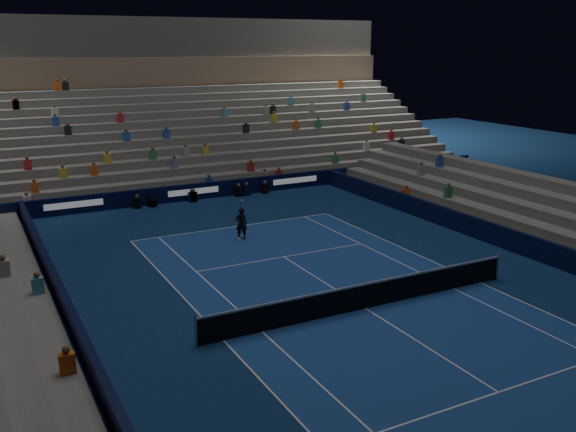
# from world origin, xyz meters

# --- Properties ---
(ground) EXTENTS (90.00, 90.00, 0.00)m
(ground) POSITION_xyz_m (0.00, 0.00, 0.00)
(ground) COLOR #0C254D
(ground) RESTS_ON ground
(court_surface) EXTENTS (10.97, 23.77, 0.01)m
(court_surface) POSITION_xyz_m (0.00, 0.00, 0.01)
(court_surface) COLOR navy
(court_surface) RESTS_ON ground
(sponsor_barrier_far) EXTENTS (44.00, 0.25, 1.00)m
(sponsor_barrier_far) POSITION_xyz_m (0.00, 18.50, 0.50)
(sponsor_barrier_far) COLOR black
(sponsor_barrier_far) RESTS_ON ground
(sponsor_barrier_east) EXTENTS (0.25, 37.00, 1.00)m
(sponsor_barrier_east) POSITION_xyz_m (9.70, 0.00, 0.50)
(sponsor_barrier_east) COLOR black
(sponsor_barrier_east) RESTS_ON ground
(sponsor_barrier_west) EXTENTS (0.25, 37.00, 1.00)m
(sponsor_barrier_west) POSITION_xyz_m (-9.70, 0.00, 0.50)
(sponsor_barrier_west) COLOR black
(sponsor_barrier_west) RESTS_ON ground
(grandstand_main) EXTENTS (44.00, 15.20, 11.20)m
(grandstand_main) POSITION_xyz_m (0.00, 27.90, 3.38)
(grandstand_main) COLOR slate
(grandstand_main) RESTS_ON ground
(tennis_net) EXTENTS (12.90, 0.10, 1.10)m
(tennis_net) POSITION_xyz_m (0.00, 0.00, 0.50)
(tennis_net) COLOR #B2B2B7
(tennis_net) RESTS_ON ground
(tennis_player) EXTENTS (0.64, 0.50, 1.56)m
(tennis_player) POSITION_xyz_m (-0.60, 9.73, 0.78)
(tennis_player) COLOR black
(tennis_player) RESTS_ON ground
(broadcast_camera) EXTENTS (0.55, 0.90, 0.52)m
(broadcast_camera) POSITION_xyz_m (-2.66, 18.01, 0.27)
(broadcast_camera) COLOR black
(broadcast_camera) RESTS_ON ground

